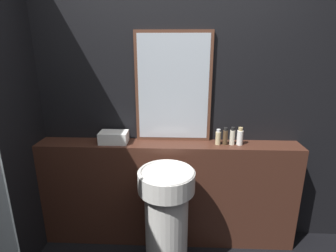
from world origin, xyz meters
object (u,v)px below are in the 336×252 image
Objects in this scene: lotion_bottle at (232,137)px; body_wash_bottle at (240,137)px; conditioner_bottle at (225,137)px; mirror at (173,88)px; towel_stack at (114,137)px; shampoo_bottle at (218,137)px; pedestal_sink at (166,218)px.

body_wash_bottle is (0.06, 0.00, -0.00)m from lotion_bottle.
body_wash_bottle is (0.12, 0.00, 0.00)m from conditioner_bottle.
mirror reaches higher than towel_stack.
towel_stack is 0.87m from shampoo_bottle.
mirror is at bearing 167.47° from conditioner_bottle.
pedestal_sink is at bearing -147.54° from body_wash_bottle.
pedestal_sink is at bearing -141.38° from conditioner_bottle.
conditioner_bottle is at bearing 38.62° from pedestal_sink.
conditioner_bottle is (0.06, -0.00, 0.01)m from shampoo_bottle.
mirror reaches higher than shampoo_bottle.
lotion_bottle reaches higher than body_wash_bottle.
shampoo_bottle is at bearing 42.38° from pedestal_sink.
pedestal_sink is at bearing -38.96° from towel_stack.
shampoo_bottle is at bearing -14.40° from mirror.
shampoo_bottle is at bearing 180.00° from body_wash_bottle.
pedestal_sink is 0.98× the size of mirror.
lotion_bottle is at bearing 0.00° from towel_stack.
towel_stack is at bearing -169.00° from mirror.
body_wash_bottle is at bearing 0.00° from towel_stack.
towel_stack is 1.55× the size of lotion_bottle.
mirror is 0.59m from conditioner_bottle.
mirror is at bearing 165.60° from shampoo_bottle.
body_wash_bottle is at bearing 32.46° from pedestal_sink.
towel_stack is (-0.49, -0.10, -0.40)m from mirror.
towel_stack is 1.78× the size of shampoo_bottle.
mirror reaches higher than pedestal_sink.
mirror is at bearing 168.89° from lotion_bottle.
conditioner_bottle reaches higher than shampoo_bottle.
pedestal_sink is 5.87× the size of lotion_bottle.
body_wash_bottle is at bearing -9.88° from mirror.
mirror is at bearing 11.00° from towel_stack.
shampoo_bottle is 0.90× the size of conditioner_bottle.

